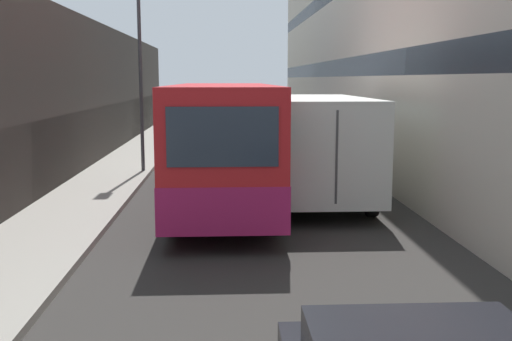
{
  "coord_description": "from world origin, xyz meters",
  "views": [
    {
      "loc": [
        -0.73,
        0.09,
        3.25
      ],
      "look_at": [
        -0.18,
        10.82,
        1.6
      ],
      "focal_mm": 42.0,
      "sensor_mm": 36.0,
      "label": 1
    }
  ],
  "objects_px": {
    "box_truck": "(311,142)",
    "street_lamp": "(139,13)",
    "bus": "(224,142)",
    "panel_van": "(222,127)"
  },
  "relations": [
    {
      "from": "box_truck",
      "to": "street_lamp",
      "type": "xyz_separation_m",
      "value": [
        -5.19,
        4.11,
        3.88
      ]
    },
    {
      "from": "bus",
      "to": "panel_van",
      "type": "bearing_deg",
      "value": 90.61
    },
    {
      "from": "bus",
      "to": "box_truck",
      "type": "height_order",
      "value": "bus"
    },
    {
      "from": "street_lamp",
      "to": "panel_van",
      "type": "bearing_deg",
      "value": 71.15
    },
    {
      "from": "bus",
      "to": "panel_van",
      "type": "height_order",
      "value": "bus"
    },
    {
      "from": "box_truck",
      "to": "street_lamp",
      "type": "distance_m",
      "value": 7.68
    },
    {
      "from": "bus",
      "to": "panel_van",
      "type": "relative_size",
      "value": 2.1
    },
    {
      "from": "box_truck",
      "to": "street_lamp",
      "type": "bearing_deg",
      "value": 141.62
    },
    {
      "from": "bus",
      "to": "box_truck",
      "type": "relative_size",
      "value": 1.21
    },
    {
      "from": "panel_van",
      "to": "street_lamp",
      "type": "relative_size",
      "value": 0.59
    }
  ]
}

